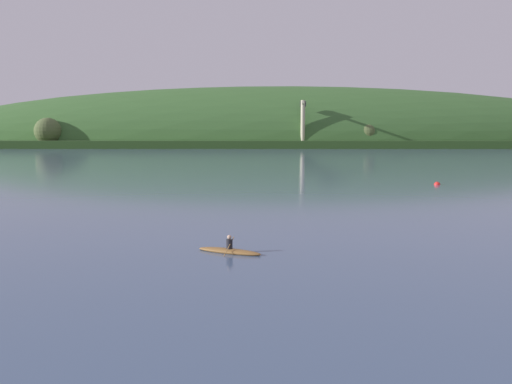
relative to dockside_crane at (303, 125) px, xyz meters
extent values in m
cube|color=#27431B|center=(-32.57, 15.07, -8.60)|extent=(492.93, 60.74, 3.40)
ellipsoid|color=#38602D|center=(-8.73, 33.82, -10.30)|extent=(394.72, 74.56, 61.03)
sphere|color=#4C5B33|center=(-116.96, 7.16, -2.59)|extent=(12.33, 12.33, 12.33)
sphere|color=#4C5B33|center=(30.12, 4.98, -3.42)|extent=(9.95, 9.95, 9.95)
cube|color=#4C4C51|center=(0.03, 0.27, -9.30)|extent=(4.68, 4.68, 2.00)
cylinder|color=#BCB293|center=(0.03, 0.27, 1.39)|extent=(1.94, 1.94, 19.38)
cylinder|color=#BCB293|center=(-0.45, -4.34, 9.53)|extent=(2.24, 11.64, 1.07)
cube|color=#333338|center=(0.24, 2.35, 9.53)|extent=(2.89, 2.12, 2.33)
ellipsoid|color=brown|center=(-23.97, -205.66, -10.23)|extent=(3.47, 2.10, 0.30)
cylinder|color=black|center=(-23.97, -205.66, -9.89)|extent=(0.42, 0.42, 0.55)
sphere|color=tan|center=(-23.97, -205.66, -9.50)|extent=(0.22, 0.22, 0.22)
cylinder|color=olive|center=(-24.01, -205.99, -9.97)|extent=(0.55, 1.15, 0.89)
sphere|color=red|center=(-0.61, -170.22, -10.30)|extent=(0.73, 0.73, 0.73)
cylinder|color=black|center=(-0.61, -170.22, -9.90)|extent=(0.04, 0.04, 0.08)
camera|label=1|loc=(-22.82, -231.07, -4.37)|focal=35.93mm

